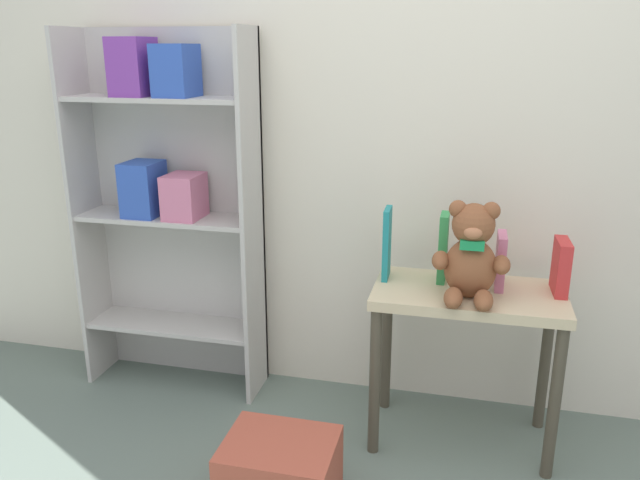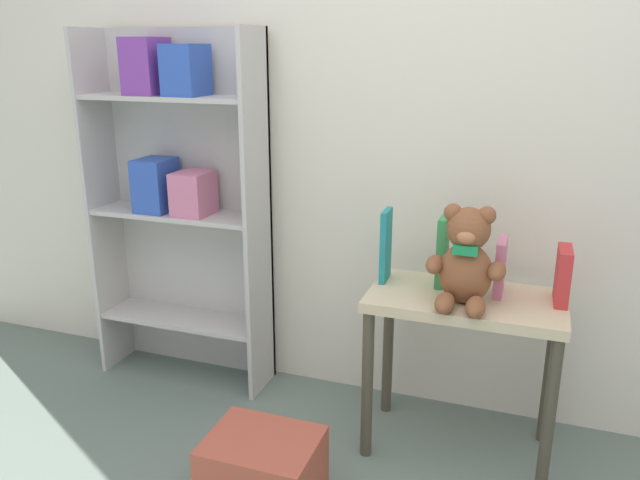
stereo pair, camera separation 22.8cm
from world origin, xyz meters
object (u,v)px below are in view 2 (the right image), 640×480
book_standing_teal (386,246)px  book_standing_pink (500,267)px  book_standing_green (442,252)px  book_standing_red (563,276)px  storage_bin (263,471)px  bookshelf_side (180,187)px  display_table (464,324)px  teddy_bear (466,260)px

book_standing_teal → book_standing_pink: bearing=-1.5°
book_standing_green → book_standing_red: book_standing_green is taller
book_standing_teal → book_standing_pink: size_ratio=1.35×
book_standing_teal → storage_bin: size_ratio=0.75×
bookshelf_side → book_standing_teal: size_ratio=5.67×
display_table → book_standing_pink: book_standing_pink is taller
book_standing_pink → storage_bin: (-0.64, -0.56, -0.57)m
book_standing_red → storage_bin: (-0.84, -0.55, -0.57)m
bookshelf_side → book_standing_green: size_ratio=5.94×
book_standing_red → book_standing_green: bearing=175.2°
teddy_bear → book_standing_teal: bearing=156.4°
storage_bin → display_table: bearing=43.1°
book_standing_red → display_table: bearing=-171.8°
teddy_bear → book_standing_green: bearing=123.7°
bookshelf_side → display_table: size_ratio=2.25×
book_standing_pink → book_standing_red: 0.20m
storage_bin → bookshelf_side: bearing=134.3°
book_standing_teal → book_standing_green: bearing=3.2°
bookshelf_side → teddy_bear: size_ratio=4.45×
book_standing_teal → book_standing_green: book_standing_teal is taller
book_standing_pink → book_standing_red: (0.20, -0.01, -0.00)m
book_standing_green → book_standing_red: 0.40m
book_standing_teal → display_table: bearing=-12.3°
book_standing_red → book_standing_pink: bearing=176.9°
teddy_bear → storage_bin: teddy_bear is taller
teddy_bear → book_standing_red: size_ratio=1.78×
book_standing_teal → book_standing_red: bearing=-2.0°
book_standing_pink → book_standing_red: book_standing_pink is taller
book_standing_green → book_standing_red: (0.40, -0.02, -0.03)m
teddy_bear → book_standing_pink: bearing=51.6°
teddy_bear → book_standing_red: teddy_bear is taller
bookshelf_side → storage_bin: (0.67, -0.68, -0.73)m
book_standing_green → display_table: bearing=-35.5°
display_table → teddy_bear: teddy_bear is taller
teddy_bear → book_standing_teal: (-0.29, 0.13, -0.02)m
display_table → book_standing_green: bearing=143.6°
bookshelf_side → display_table: bearing=-8.5°
teddy_bear → book_standing_pink: size_ratio=1.71×
book_standing_pink → storage_bin: 1.02m
book_standing_green → book_standing_pink: bearing=-3.9°
display_table → book_standing_red: size_ratio=3.53×
bookshelf_side → book_standing_red: size_ratio=7.94×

